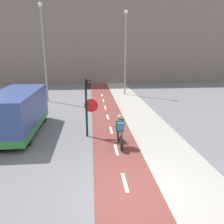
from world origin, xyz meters
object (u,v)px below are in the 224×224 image
Objects in this scene: street_lamp_sidewalk at (126,46)px; cyclist_near at (120,131)px; traffic_light_pole at (88,101)px; van at (18,113)px; street_lamp_far at (43,45)px.

street_lamp_sidewalk reaches higher than cyclist_near.
street_lamp_sidewalk is (3.52, 10.82, 2.88)m from traffic_light_pole.
van is (-7.23, -9.92, -3.61)m from street_lamp_sidewalk.
street_lamp_sidewalk reaches higher than van.
van reaches higher than cyclist_near.
street_lamp_sidewalk is at bearing 17.68° from street_lamp_far.
cyclist_near is at bearing -99.77° from street_lamp_sidewalk.
cyclist_near is 0.32× the size of van.
street_lamp_far reaches higher than traffic_light_pole.
street_lamp_sidewalk reaches higher than traffic_light_pole.
street_lamp_sidewalk is 4.62× the size of cyclist_near.
traffic_light_pole is 0.37× the size of street_lamp_far.
cyclist_near is (-2.09, -12.16, -4.00)m from street_lamp_sidewalk.
traffic_light_pole is at bearing -13.65° from van.
street_lamp_sidewalk is 1.46× the size of van.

